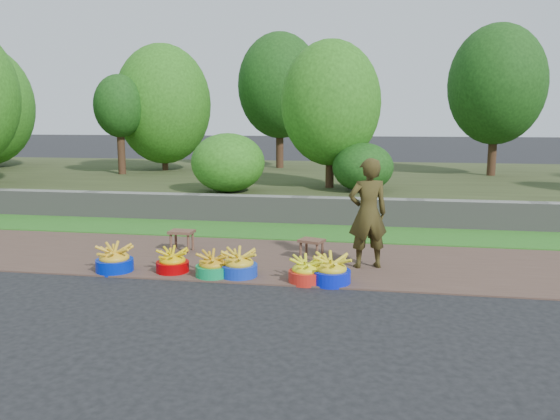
% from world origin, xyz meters
% --- Properties ---
extents(ground_plane, '(120.00, 120.00, 0.00)m').
position_xyz_m(ground_plane, '(0.00, 0.00, 0.00)').
color(ground_plane, black).
rests_on(ground_plane, ground).
extents(dirt_shoulder, '(80.00, 2.50, 0.02)m').
position_xyz_m(dirt_shoulder, '(0.00, 1.25, 0.01)').
color(dirt_shoulder, '#4E382E').
rests_on(dirt_shoulder, ground).
extents(grass_verge, '(80.00, 1.50, 0.04)m').
position_xyz_m(grass_verge, '(0.00, 3.25, 0.02)').
color(grass_verge, '#2C6F1F').
rests_on(grass_verge, ground).
extents(retaining_wall, '(80.00, 0.35, 0.55)m').
position_xyz_m(retaining_wall, '(0.00, 4.10, 0.28)').
color(retaining_wall, slate).
rests_on(retaining_wall, ground).
extents(earth_bank, '(80.00, 10.00, 0.50)m').
position_xyz_m(earth_bank, '(0.00, 9.00, 0.25)').
color(earth_bank, '#353F1F').
rests_on(earth_bank, ground).
extents(vegetation, '(31.01, 8.65, 4.45)m').
position_xyz_m(vegetation, '(-2.98, 8.04, 2.58)').
color(vegetation, '#3B2517').
rests_on(vegetation, earth_bank).
extents(basin_a, '(0.50, 0.50, 0.38)m').
position_xyz_m(basin_a, '(-2.04, 0.25, 0.17)').
color(basin_a, '#001DBA').
rests_on(basin_a, ground).
extents(basin_b, '(0.44, 0.44, 0.33)m').
position_xyz_m(basin_b, '(-1.25, 0.35, 0.15)').
color(basin_b, '#A30003').
rests_on(basin_b, ground).
extents(basin_c, '(0.45, 0.45, 0.34)m').
position_xyz_m(basin_c, '(-0.65, 0.24, 0.15)').
color(basin_c, '#0D934E').
rests_on(basin_c, ground).
extents(basin_d, '(0.49, 0.49, 0.37)m').
position_xyz_m(basin_d, '(-0.31, 0.30, 0.16)').
color(basin_d, '#1233BA').
rests_on(basin_d, ground).
extents(basin_e, '(0.44, 0.44, 0.33)m').
position_xyz_m(basin_e, '(0.59, 0.20, 0.15)').
color(basin_e, red).
rests_on(basin_e, ground).
extents(basin_f, '(0.50, 0.50, 0.37)m').
position_xyz_m(basin_f, '(0.91, 0.22, 0.17)').
color(basin_f, '#0818D1').
rests_on(basin_f, ground).
extents(stool_left, '(0.38, 0.30, 0.33)m').
position_xyz_m(stool_left, '(-1.52, 1.48, 0.28)').
color(stool_left, brown).
rests_on(stool_left, dirt_shoulder).
extents(stool_right, '(0.42, 0.37, 0.31)m').
position_xyz_m(stool_right, '(0.54, 1.30, 0.26)').
color(stool_right, brown).
rests_on(stool_right, dirt_shoulder).
extents(vendor_woman, '(0.64, 0.52, 1.53)m').
position_xyz_m(vendor_woman, '(1.35, 1.03, 0.79)').
color(vendor_woman, black).
rests_on(vendor_woman, dirt_shoulder).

